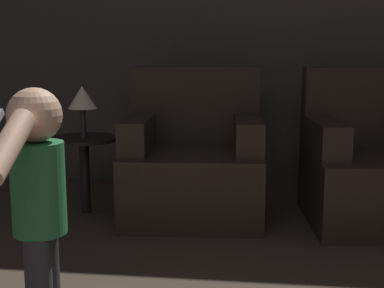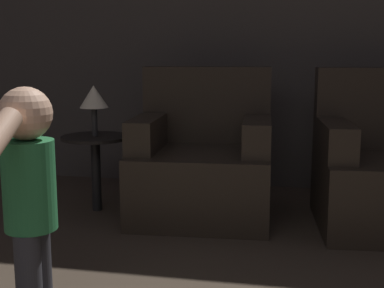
% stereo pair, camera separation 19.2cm
% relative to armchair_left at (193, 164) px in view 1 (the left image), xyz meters
% --- Properties ---
extents(wall_back, '(8.40, 0.05, 2.60)m').
position_rel_armchair_left_xyz_m(wall_back, '(0.12, 0.82, 0.98)').
color(wall_back, '#423D38').
rests_on(wall_back, ground_plane).
extents(armchair_left, '(0.88, 0.83, 0.92)m').
position_rel_armchair_left_xyz_m(armchair_left, '(0.00, 0.00, 0.00)').
color(armchair_left, black).
rests_on(armchair_left, ground_plane).
extents(armchair_right, '(0.90, 0.85, 0.92)m').
position_rel_armchair_left_xyz_m(armchair_right, '(1.11, -0.00, 0.00)').
color(armchair_right, black).
rests_on(armchair_right, ground_plane).
extents(person_toddler, '(0.20, 0.61, 0.89)m').
position_rel_armchair_left_xyz_m(person_toddler, '(-0.39, -1.45, 0.20)').
color(person_toddler, '#28282D').
rests_on(person_toddler, ground_plane).
extents(side_table, '(0.43, 0.43, 0.49)m').
position_rel_armchair_left_xyz_m(side_table, '(-0.68, -0.05, 0.08)').
color(side_table, black).
rests_on(side_table, ground_plane).
extents(lamp, '(0.18, 0.18, 0.32)m').
position_rel_armchair_left_xyz_m(lamp, '(-0.68, -0.05, 0.41)').
color(lamp, '#262626').
rests_on(lamp, side_table).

